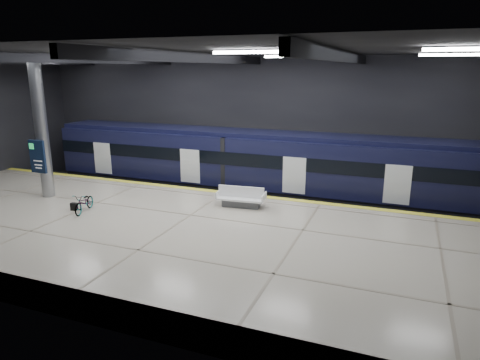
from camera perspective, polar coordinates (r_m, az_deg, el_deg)
The scene contains 10 objects.
ground at distance 20.14m, azimuth -5.18°, elevation -6.73°, with size 30.00×30.00×0.00m, color black.
room_shell at distance 18.83m, azimuth -5.58°, elevation 9.71°, with size 30.10×16.10×8.05m.
platform at distance 17.89m, azimuth -8.79°, elevation -7.76°, with size 30.00×11.00×1.10m, color beige.
safety_strip at distance 22.14m, azimuth -2.10°, elevation -1.65°, with size 30.00×0.40×0.01m, color yellow.
rails at distance 24.88m, azimuth 0.42°, elevation -2.26°, with size 30.00×1.52×0.16m.
train at distance 23.72m, azimuth 5.25°, elevation 1.78°, with size 29.40×2.84×3.79m.
bench at distance 19.78m, azimuth 0.15°, elevation -2.62°, with size 2.30×1.14×0.98m.
bicycle at distance 20.27m, azimuth -20.05°, elevation -2.83°, with size 0.59×1.68×0.88m, color #99999E.
pannier_bag at distance 20.74m, azimuth -21.24°, elevation -3.33°, with size 0.30×0.18×0.35m, color black.
info_column at distance 22.92m, azimuth -25.01°, elevation 6.13°, with size 0.90×0.78×6.90m.
Camera 1 is at (8.43, -16.76, 7.33)m, focal length 32.00 mm.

